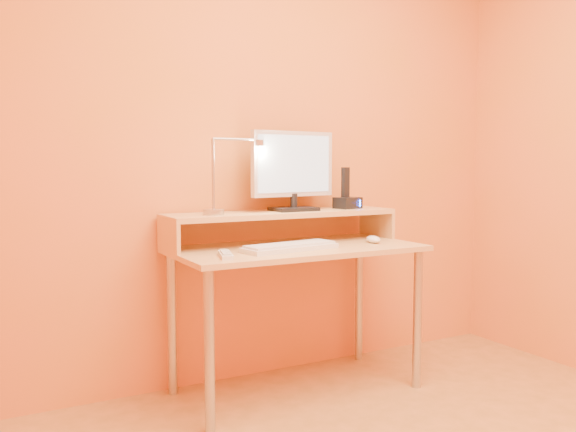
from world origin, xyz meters
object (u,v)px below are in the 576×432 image
lamp_base (214,212)px  mouse (373,239)px  keyboard (290,248)px  remote_control (226,255)px  monitor_panel (293,164)px  phone_dock (348,203)px

lamp_base → mouse: lamp_base is taller
keyboard → remote_control: bearing=-179.9°
monitor_panel → phone_dock: 0.39m
monitor_panel → phone_dock: bearing=-8.7°
monitor_panel → remote_control: 0.70m
monitor_panel → remote_control: (-0.50, -0.31, -0.39)m
phone_dock → mouse: bearing=-100.1°
phone_dock → monitor_panel: bearing=166.7°
remote_control → monitor_panel: bearing=48.0°
phone_dock → keyboard: phone_dock is taller
keyboard → remote_control: 0.35m
monitor_panel → mouse: (0.34, -0.24, -0.38)m
keyboard → mouse: 0.49m
keyboard → mouse: (0.49, 0.02, 0.01)m
phone_dock → remote_control: phone_dock is taller
remote_control → keyboard: bearing=24.4°
phone_dock → remote_control: (-0.83, -0.30, -0.18)m
monitor_panel → keyboard: 0.49m
lamp_base → phone_dock: 0.78m
monitor_panel → keyboard: bearing=-128.3°
monitor_panel → mouse: size_ratio=4.50×
lamp_base → mouse: bearing=-14.0°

